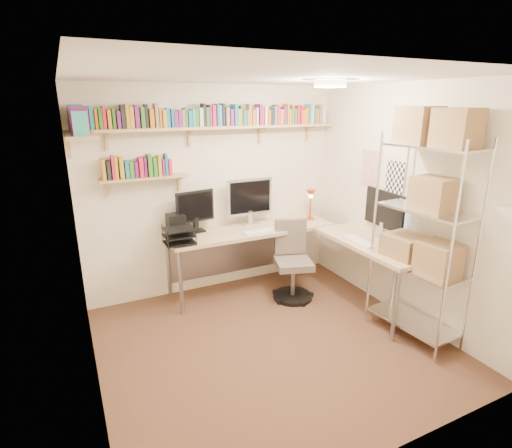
# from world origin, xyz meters

# --- Properties ---
(ground) EXTENTS (3.20, 3.20, 0.00)m
(ground) POSITION_xyz_m (0.00, 0.00, 0.00)
(ground) COLOR #4E3421
(ground) RESTS_ON ground
(room_shell) EXTENTS (3.24, 3.04, 2.52)m
(room_shell) POSITION_xyz_m (0.00, 0.00, 1.55)
(room_shell) COLOR beige
(room_shell) RESTS_ON ground
(wall_shelves) EXTENTS (3.12, 1.09, 0.80)m
(wall_shelves) POSITION_xyz_m (-0.42, 1.30, 2.03)
(wall_shelves) COLOR tan
(wall_shelves) RESTS_ON ground
(corner_desk) EXTENTS (2.48, 2.10, 1.40)m
(corner_desk) POSITION_xyz_m (0.50, 0.94, 0.80)
(corner_desk) COLOR tan
(corner_desk) RESTS_ON ground
(office_chair) EXTENTS (0.53, 0.53, 0.95)m
(office_chair) POSITION_xyz_m (0.70, 0.78, 0.40)
(office_chair) COLOR black
(office_chair) RESTS_ON ground
(wire_rack) EXTENTS (0.50, 0.91, 2.26)m
(wire_rack) POSITION_xyz_m (1.36, -0.50, 1.42)
(wire_rack) COLOR silver
(wire_rack) RESTS_ON ground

